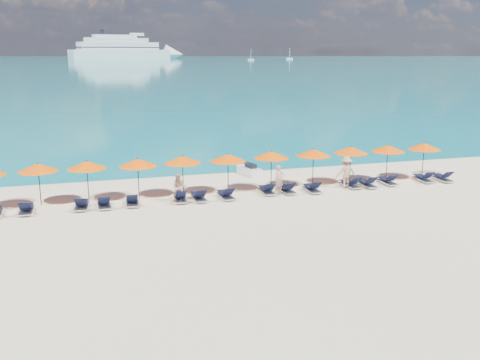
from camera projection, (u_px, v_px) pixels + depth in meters
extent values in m
plane|color=beige|center=(257.00, 218.00, 25.88)|extent=(1400.00, 1400.00, 0.00)
cube|color=#1FA9B2|center=(87.00, 59.00, 641.80)|extent=(1600.00, 1300.00, 0.01)
cube|color=silver|center=(121.00, 54.00, 589.25)|extent=(112.01, 54.96, 10.13)
cone|color=silver|center=(175.00, 54.00, 626.57)|extent=(28.26, 28.26, 22.28)
cube|color=silver|center=(119.00, 46.00, 585.99)|extent=(89.93, 44.93, 8.10)
cube|color=silver|center=(117.00, 40.00, 583.44)|extent=(70.29, 36.57, 5.06)
cube|color=silver|center=(115.00, 36.00, 581.37)|extent=(48.21, 26.54, 3.54)
cube|color=black|center=(119.00, 47.00, 586.35)|extent=(91.05, 45.48, 0.91)
cube|color=black|center=(119.00, 44.00, 585.52)|extent=(88.81, 44.38, 0.91)
cylinder|color=black|center=(102.00, 32.00, 572.62)|extent=(4.46, 4.46, 5.57)
cube|color=silver|center=(251.00, 59.00, 518.73)|extent=(5.68, 1.89, 1.51)
cylinder|color=silver|center=(251.00, 54.00, 517.58)|extent=(0.34, 0.34, 9.47)
cube|color=silver|center=(289.00, 59.00, 575.79)|extent=(6.50, 2.17, 1.73)
cylinder|color=silver|center=(290.00, 53.00, 574.48)|extent=(0.39, 0.39, 10.83)
cube|color=white|center=(249.00, 171.00, 34.94)|extent=(1.22, 2.22, 0.48)
cube|color=black|center=(251.00, 166.00, 34.71)|extent=(0.61, 0.95, 0.31)
cylinder|color=black|center=(246.00, 162.00, 35.28)|extent=(0.48, 0.15, 0.05)
imported|color=tan|center=(279.00, 180.00, 30.00)|extent=(0.69, 0.55, 1.67)
imported|color=tan|center=(179.00, 188.00, 28.50)|extent=(0.84, 0.61, 1.56)
imported|color=tan|center=(346.00, 172.00, 31.40)|extent=(1.26, 0.66, 1.89)
cylinder|color=black|center=(40.00, 185.00, 27.81)|extent=(0.05, 0.05, 2.20)
cone|color=#FA5602|center=(38.00, 167.00, 27.60)|extent=(2.10, 2.10, 0.42)
sphere|color=black|center=(38.00, 163.00, 27.55)|extent=(0.08, 0.08, 0.08)
cylinder|color=black|center=(88.00, 182.00, 28.45)|extent=(0.05, 0.05, 2.20)
cone|color=#FA5602|center=(87.00, 165.00, 28.23)|extent=(2.10, 2.10, 0.42)
sphere|color=black|center=(86.00, 161.00, 28.18)|extent=(0.08, 0.08, 0.08)
cylinder|color=black|center=(138.00, 179.00, 29.05)|extent=(0.05, 0.05, 2.20)
cone|color=#FA5602|center=(138.00, 162.00, 28.84)|extent=(2.10, 2.10, 0.42)
sphere|color=black|center=(137.00, 158.00, 28.79)|extent=(0.08, 0.08, 0.08)
cylinder|color=black|center=(183.00, 176.00, 29.82)|extent=(0.05, 0.05, 2.20)
cone|color=#FA5602|center=(183.00, 160.00, 29.60)|extent=(2.10, 2.10, 0.42)
sphere|color=black|center=(182.00, 156.00, 29.55)|extent=(0.08, 0.08, 0.08)
cylinder|color=black|center=(228.00, 174.00, 30.34)|extent=(0.05, 0.05, 2.20)
cone|color=#FA5602|center=(228.00, 158.00, 30.13)|extent=(2.10, 2.10, 0.42)
sphere|color=black|center=(228.00, 154.00, 30.08)|extent=(0.08, 0.08, 0.08)
cylinder|color=black|center=(271.00, 170.00, 31.26)|extent=(0.05, 0.05, 2.20)
cone|color=#FA5602|center=(271.00, 155.00, 31.04)|extent=(2.10, 2.10, 0.42)
sphere|color=black|center=(271.00, 151.00, 30.99)|extent=(0.08, 0.08, 0.08)
cylinder|color=black|center=(313.00, 168.00, 31.90)|extent=(0.05, 0.05, 2.20)
cone|color=#FA5602|center=(314.00, 153.00, 31.69)|extent=(2.10, 2.10, 0.42)
sphere|color=black|center=(314.00, 149.00, 31.63)|extent=(0.08, 0.08, 0.08)
cylinder|color=black|center=(350.00, 165.00, 32.71)|extent=(0.05, 0.05, 2.20)
cone|color=#FA5602|center=(351.00, 150.00, 32.49)|extent=(2.10, 2.10, 0.42)
sphere|color=black|center=(351.00, 146.00, 32.44)|extent=(0.08, 0.08, 0.08)
cylinder|color=black|center=(387.00, 163.00, 33.26)|extent=(0.05, 0.05, 2.20)
cone|color=#FA5602|center=(388.00, 148.00, 33.05)|extent=(2.10, 2.10, 0.42)
sphere|color=black|center=(388.00, 145.00, 32.99)|extent=(0.08, 0.08, 0.08)
cylinder|color=black|center=(423.00, 161.00, 33.99)|extent=(0.05, 0.05, 2.20)
cone|color=#FA5602|center=(424.00, 146.00, 33.78)|extent=(2.10, 2.10, 0.42)
sphere|color=black|center=(425.00, 143.00, 33.73)|extent=(0.08, 0.08, 0.08)
cube|color=silver|center=(26.00, 211.00, 26.60)|extent=(0.66, 1.71, 0.06)
cube|color=black|center=(27.00, 206.00, 26.80)|extent=(0.57, 1.11, 0.04)
cube|color=black|center=(24.00, 206.00, 25.99)|extent=(0.56, 0.55, 0.43)
cube|color=silver|center=(82.00, 206.00, 27.35)|extent=(0.79, 1.75, 0.06)
cube|color=black|center=(82.00, 202.00, 27.56)|extent=(0.66, 1.15, 0.04)
cube|color=black|center=(80.00, 201.00, 26.73)|extent=(0.60, 0.59, 0.43)
cube|color=silver|center=(104.00, 205.00, 27.58)|extent=(0.66, 1.71, 0.06)
cube|color=black|center=(104.00, 201.00, 27.78)|extent=(0.58, 1.11, 0.04)
cube|color=black|center=(104.00, 200.00, 26.98)|extent=(0.56, 0.55, 0.43)
cube|color=silver|center=(132.00, 202.00, 28.03)|extent=(0.71, 1.73, 0.06)
cube|color=black|center=(132.00, 198.00, 28.22)|extent=(0.61, 1.13, 0.04)
cube|color=black|center=(132.00, 198.00, 27.41)|extent=(0.58, 0.57, 0.43)
cube|color=silver|center=(180.00, 199.00, 28.71)|extent=(0.76, 1.74, 0.06)
cube|color=black|center=(180.00, 195.00, 28.91)|extent=(0.64, 1.14, 0.04)
cube|color=black|center=(181.00, 194.00, 28.09)|extent=(0.59, 0.58, 0.43)
cube|color=silver|center=(199.00, 198.00, 28.90)|extent=(0.64, 1.71, 0.06)
cube|color=black|center=(198.00, 194.00, 29.09)|extent=(0.56, 1.10, 0.04)
cube|color=black|center=(201.00, 193.00, 28.29)|extent=(0.55, 0.54, 0.43)
cube|color=silver|center=(226.00, 196.00, 29.27)|extent=(0.72, 1.73, 0.06)
cube|color=black|center=(224.00, 192.00, 29.46)|extent=(0.61, 1.13, 0.04)
cube|color=black|center=(229.00, 191.00, 28.67)|extent=(0.58, 0.57, 0.43)
cube|color=silver|center=(267.00, 191.00, 30.26)|extent=(0.67, 1.72, 0.06)
cube|color=black|center=(266.00, 188.00, 30.46)|extent=(0.58, 1.12, 0.04)
cube|color=black|center=(270.00, 187.00, 29.65)|extent=(0.57, 0.55, 0.43)
cube|color=silver|center=(286.00, 190.00, 30.46)|extent=(0.69, 1.72, 0.06)
cube|color=black|center=(284.00, 187.00, 30.66)|extent=(0.59, 1.12, 0.04)
cube|color=black|center=(290.00, 186.00, 29.86)|extent=(0.57, 0.56, 0.43)
cube|color=silver|center=(312.00, 190.00, 30.65)|extent=(0.67, 1.72, 0.06)
cube|color=black|center=(310.00, 186.00, 30.85)|extent=(0.58, 1.12, 0.04)
cube|color=black|center=(316.00, 185.00, 30.04)|extent=(0.57, 0.55, 0.43)
cube|color=silver|center=(350.00, 185.00, 31.67)|extent=(0.75, 1.74, 0.06)
cube|color=black|center=(348.00, 182.00, 31.86)|extent=(0.64, 1.14, 0.04)
cube|color=black|center=(356.00, 180.00, 31.08)|extent=(0.59, 0.58, 0.43)
cube|color=silver|center=(367.00, 185.00, 31.80)|extent=(0.67, 1.72, 0.06)
cube|color=black|center=(365.00, 181.00, 32.00)|extent=(0.58, 1.11, 0.04)
cube|color=black|center=(372.00, 180.00, 31.19)|extent=(0.56, 0.55, 0.43)
cube|color=silver|center=(387.00, 182.00, 32.41)|extent=(0.68, 1.72, 0.06)
cube|color=black|center=(385.00, 179.00, 32.60)|extent=(0.59, 1.12, 0.04)
cube|color=black|center=(392.00, 178.00, 31.79)|extent=(0.57, 0.56, 0.43)
cube|color=silver|center=(423.00, 179.00, 33.09)|extent=(0.75, 1.74, 0.06)
cube|color=black|center=(421.00, 176.00, 33.29)|extent=(0.63, 1.14, 0.04)
cube|color=black|center=(428.00, 175.00, 32.47)|extent=(0.59, 0.58, 0.43)
cube|color=silver|center=(442.00, 179.00, 33.24)|extent=(0.73, 1.74, 0.06)
cube|color=black|center=(440.00, 175.00, 33.44)|extent=(0.62, 1.13, 0.04)
cube|color=black|center=(448.00, 174.00, 32.62)|extent=(0.58, 0.57, 0.43)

